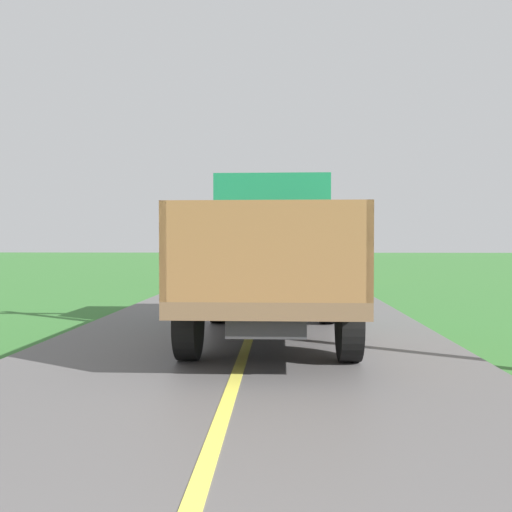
{
  "coord_description": "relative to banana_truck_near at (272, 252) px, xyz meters",
  "views": [
    {
      "loc": [
        0.52,
        0.29,
        1.61
      ],
      "look_at": [
        0.08,
        9.68,
        1.4
      ],
      "focal_mm": 38.17,
      "sensor_mm": 36.0,
      "label": 1
    }
  ],
  "objects": [
    {
      "name": "banana_truck_far",
      "position": [
        -0.02,
        14.0,
        0.0
      ],
      "size": [
        2.38,
        5.81,
        2.8
      ],
      "color": "#2D2D30",
      "rests_on": "road_surface"
    },
    {
      "name": "banana_truck_near",
      "position": [
        0.0,
        0.0,
        0.0
      ],
      "size": [
        2.38,
        5.82,
        2.8
      ],
      "color": "#2D2D30",
      "rests_on": "road_surface"
    }
  ]
}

